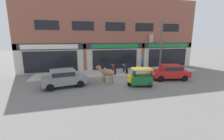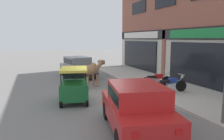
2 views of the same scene
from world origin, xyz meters
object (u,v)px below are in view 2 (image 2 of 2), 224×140
object	(u,v)px
car_0	(78,66)
motorcycle_0	(157,80)
car_1	(136,105)
cow	(91,70)
auto_rickshaw	(74,87)
motorcycle_1	(170,85)

from	to	relation	value
car_0	motorcycle_0	distance (m)	6.22
car_1	cow	bearing A→B (deg)	177.20
auto_rickshaw	motorcycle_1	distance (m)	4.71
cow	car_0	world-z (taller)	cow
motorcycle_0	car_0	bearing A→B (deg)	-147.59
motorcycle_0	motorcycle_1	world-z (taller)	same
car_0	car_1	xyz separation A→B (m)	(9.92, -0.25, 0.00)
car_1	auto_rickshaw	world-z (taller)	auto_rickshaw
auto_rickshaw	motorcycle_0	world-z (taller)	auto_rickshaw
cow	car_1	xyz separation A→B (m)	(6.27, -0.31, -0.19)
car_0	motorcycle_0	world-z (taller)	car_0
car_0	auto_rickshaw	world-z (taller)	auto_rickshaw
auto_rickshaw	motorcycle_0	size ratio (longest dim) A/B	1.17
car_0	motorcycle_1	size ratio (longest dim) A/B	2.09
motorcycle_0	cow	bearing A→B (deg)	-116.06
motorcycle_1	car_0	bearing A→B (deg)	-153.38
car_0	motorcycle_0	xyz separation A→B (m)	(5.25, 3.33, -0.30)
car_1	auto_rickshaw	size ratio (longest dim) A/B	1.80
motorcycle_0	motorcycle_1	size ratio (longest dim) A/B	1.00
motorcycle_0	motorcycle_1	distance (m)	1.33
car_0	motorcycle_1	world-z (taller)	car_0
cow	car_1	world-z (taller)	cow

